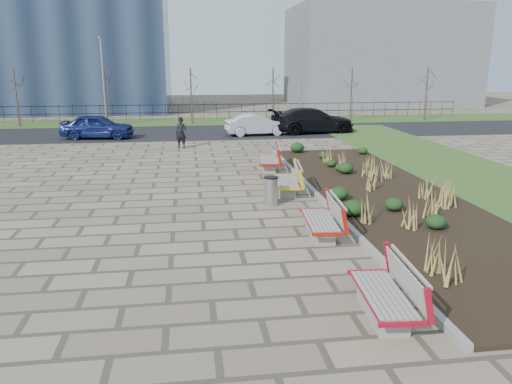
{
  "coord_description": "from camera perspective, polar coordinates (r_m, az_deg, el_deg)",
  "views": [
    {
      "loc": [
        -0.35,
        -10.43,
        4.45
      ],
      "look_at": [
        1.5,
        3.0,
        0.9
      ],
      "focal_mm": 35.0,
      "sensor_mm": 36.0,
      "label": 1
    }
  ],
  "objects": [
    {
      "name": "bench_b",
      "position": [
        13.12,
        7.35,
        -2.98
      ],
      "size": [
        1.06,
        2.16,
        1.0
      ],
      "primitive_type": null,
      "rotation": [
        0.0,
        0.0,
        -0.08
      ],
      "color": "red",
      "rests_on": "ground"
    },
    {
      "name": "building_grey",
      "position": [
        56.25,
        13.83,
        14.83
      ],
      "size": [
        18.0,
        12.0,
        10.0
      ],
      "primitive_type": "cube",
      "color": "slate",
      "rests_on": "ground"
    },
    {
      "name": "car_silver",
      "position": [
        31.17,
        0.13,
        7.71
      ],
      "size": [
        4.06,
        1.74,
        1.3
      ],
      "primitive_type": "imported",
      "rotation": [
        0.0,
        0.0,
        1.66
      ],
      "color": "#A9ADB1",
      "rests_on": "road"
    },
    {
      "name": "planting_curb",
      "position": [
        16.6,
        7.35,
        -0.73
      ],
      "size": [
        0.16,
        18.0,
        0.15
      ],
      "primitive_type": "cube",
      "color": "gray",
      "rests_on": "ground"
    },
    {
      "name": "pedestrian",
      "position": [
        26.77,
        -8.56,
        6.71
      ],
      "size": [
        0.69,
        0.57,
        1.64
      ],
      "primitive_type": "imported",
      "rotation": [
        0.0,
        0.0,
        -0.34
      ],
      "color": "black",
      "rests_on": "ground"
    },
    {
      "name": "tree_f",
      "position": [
        41.31,
        18.87,
        10.56
      ],
      "size": [
        1.4,
        1.4,
        4.0
      ],
      "primitive_type": null,
      "color": "#4C3D2D",
      "rests_on": "grass_verge_far"
    },
    {
      "name": "planting_bed",
      "position": [
        17.35,
        14.8,
        -0.52
      ],
      "size": [
        4.5,
        18.0,
        0.1
      ],
      "primitive_type": "cube",
      "color": "black",
      "rests_on": "ground"
    },
    {
      "name": "railing_fence",
      "position": [
        40.12,
        -7.4,
        9.1
      ],
      "size": [
        44.0,
        0.1,
        1.2
      ],
      "primitive_type": null,
      "color": "black",
      "rests_on": "grass_verge_far"
    },
    {
      "name": "grass_verge_far",
      "position": [
        38.69,
        -7.35,
        7.98
      ],
      "size": [
        80.0,
        5.0,
        0.04
      ],
      "primitive_type": "cube",
      "color": "#33511E",
      "rests_on": "ground"
    },
    {
      "name": "tree_b",
      "position": [
        37.44,
        -16.79,
        10.37
      ],
      "size": [
        1.4,
        1.4,
        4.0
      ],
      "primitive_type": null,
      "color": "#4C3D2D",
      "rests_on": "grass_verge_far"
    },
    {
      "name": "tree_c",
      "position": [
        37.01,
        -7.42,
        10.82
      ],
      "size": [
        1.4,
        1.4,
        4.0
      ],
      "primitive_type": null,
      "color": "#4C3D2D",
      "rests_on": "grass_verge_far"
    },
    {
      "name": "bench_d",
      "position": [
        21.07,
        1.45,
        3.86
      ],
      "size": [
        1.17,
        2.2,
        1.0
      ],
      "primitive_type": null,
      "rotation": [
        0.0,
        0.0,
        -0.13
      ],
      "color": "#B7110C",
      "rests_on": "ground"
    },
    {
      "name": "car_blue",
      "position": [
        31.25,
        -17.67,
        7.16
      ],
      "size": [
        4.37,
        2.17,
        1.43
      ],
      "primitive_type": "imported",
      "rotation": [
        0.0,
        0.0,
        1.45
      ],
      "color": "navy",
      "rests_on": "road"
    },
    {
      "name": "ground",
      "position": [
        11.35,
        -5.5,
        -8.49
      ],
      "size": [
        120.0,
        120.0,
        0.0
      ],
      "primitive_type": "plane",
      "color": "#87755D",
      "rests_on": "ground"
    },
    {
      "name": "tree_e",
      "position": [
        39.02,
        10.82,
        10.88
      ],
      "size": [
        1.4,
        1.4,
        4.0
      ],
      "primitive_type": null,
      "color": "#4C3D2D",
      "rests_on": "grass_verge_far"
    },
    {
      "name": "bench_c",
      "position": [
        17.3,
        3.53,
        1.45
      ],
      "size": [
        1.17,
        2.2,
        1.0
      ],
      "primitive_type": null,
      "rotation": [
        0.0,
        0.0,
        -0.13
      ],
      "color": "yellow",
      "rests_on": "ground"
    },
    {
      "name": "bench_a",
      "position": [
        9.32,
        14.32,
        -10.9
      ],
      "size": [
        1.06,
        2.16,
        1.0
      ],
      "primitive_type": null,
      "rotation": [
        0.0,
        0.0,
        -0.08
      ],
      "color": "#B80C24",
      "rests_on": "ground"
    },
    {
      "name": "tree_a",
      "position": [
        38.8,
        -25.69,
        9.69
      ],
      "size": [
        1.4,
        1.4,
        4.0
      ],
      "primitive_type": null,
      "color": "#4C3D2D",
      "rests_on": "grass_verge_far"
    },
    {
      "name": "tree_d",
      "position": [
        37.55,
        1.94,
        10.98
      ],
      "size": [
        1.4,
        1.4,
        4.0
      ],
      "primitive_type": null,
      "color": "#4C3D2D",
      "rests_on": "grass_verge_far"
    },
    {
      "name": "lamp_west",
      "position": [
        36.9,
        -17.02,
        11.86
      ],
      "size": [
        0.24,
        0.6,
        6.0
      ],
      "primitive_type": null,
      "color": "gray",
      "rests_on": "grass_verge_far"
    },
    {
      "name": "lamp_east",
      "position": [
        37.41,
        5.18,
        12.45
      ],
      "size": [
        0.24,
        0.6,
        6.0
      ],
      "primitive_type": null,
      "color": "gray",
      "rests_on": "grass_verge_far"
    },
    {
      "name": "road",
      "position": [
        32.74,
        -7.21,
        6.76
      ],
      "size": [
        80.0,
        7.0,
        0.02
      ],
      "primitive_type": "cube",
      "color": "black",
      "rests_on": "ground"
    },
    {
      "name": "car_black",
      "position": [
        32.45,
        6.45,
        8.14
      ],
      "size": [
        5.7,
        2.94,
        1.58
      ],
      "primitive_type": "imported",
      "rotation": [
        0.0,
        0.0,
        1.71
      ],
      "color": "black",
      "rests_on": "road"
    },
    {
      "name": "litter_bin",
      "position": [
        15.85,
        1.72,
        0.07
      ],
      "size": [
        0.45,
        0.45,
        0.92
      ],
      "primitive_type": "cylinder",
      "color": "#B2B2B7",
      "rests_on": "ground"
    }
  ]
}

